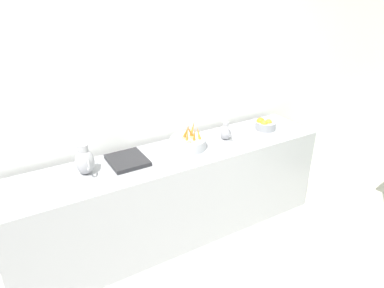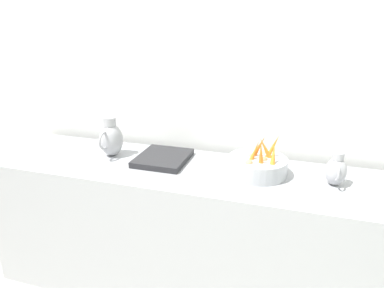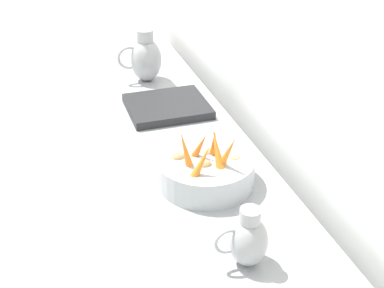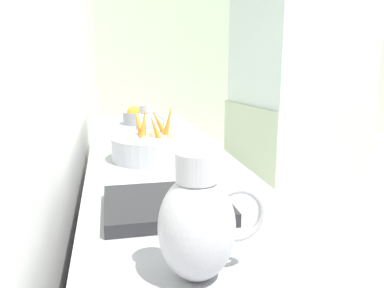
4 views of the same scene
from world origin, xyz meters
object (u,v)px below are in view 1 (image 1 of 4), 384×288
Objects in this scene: metal_pitcher_tall at (85,161)px; orange_bowl at (265,125)px; metal_pitcher_short at (226,131)px; vegetable_colander at (188,142)px.

orange_bowl is at bearing 88.96° from metal_pitcher_tall.
metal_pitcher_short is at bearing 88.67° from metal_pitcher_tall.
orange_bowl is 1.83m from metal_pitcher_tall.
metal_pitcher_tall is at bearing -91.33° from metal_pitcher_short.
metal_pitcher_short reaches higher than orange_bowl.
vegetable_colander reaches higher than metal_pitcher_short.
metal_pitcher_tall is at bearing -91.04° from orange_bowl.
orange_bowl is 0.50m from metal_pitcher_short.
metal_pitcher_tall is 1.39× the size of metal_pitcher_short.
metal_pitcher_tall reaches higher than vegetable_colander.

